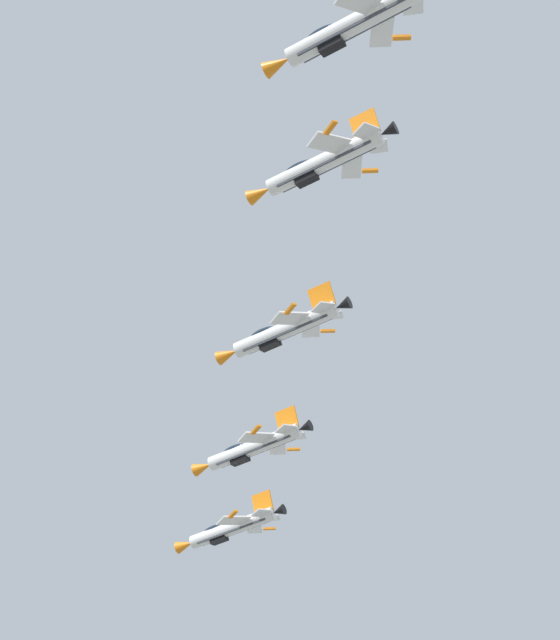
{
  "coord_description": "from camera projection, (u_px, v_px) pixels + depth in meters",
  "views": [
    {
      "loc": [
        0.61,
        1.26,
        1.92
      ],
      "look_at": [
        -25.04,
        71.56,
        86.38
      ],
      "focal_mm": 59.56,
      "sensor_mm": 36.0,
      "label": 1
    }
  ],
  "objects": [
    {
      "name": "fighter_jet_lead",
      "position": [
        231.0,
        529.0,
        134.34
      ],
      "size": [
        15.91,
        9.86,
        4.99
      ],
      "rotation": [
        0.0,
        -0.39,
        1.4
      ],
      "color": "white"
    },
    {
      "name": "fighter_jet_right_wing",
      "position": [
        284.0,
        331.0,
        111.29
      ],
      "size": [
        15.91,
        9.37,
        5.37
      ],
      "rotation": [
        0.0,
        -0.51,
        1.4
      ],
      "color": "white"
    },
    {
      "name": "fighter_jet_left_outer",
      "position": [
        322.0,
        163.0,
        100.81
      ],
      "size": [
        15.91,
        9.62,
        5.2
      ],
      "rotation": [
        0.0,
        -0.45,
        1.4
      ],
      "color": "white"
    },
    {
      "name": "fighter_jet_right_outer",
      "position": [
        349.0,
        27.0,
        88.54
      ],
      "size": [
        15.91,
        9.39,
        5.36
      ],
      "rotation": [
        0.0,
        -0.5,
        1.4
      ],
      "color": "white"
    },
    {
      "name": "fighter_jet_left_wing",
      "position": [
        252.0,
        448.0,
        124.61
      ],
      "size": [
        15.91,
        9.81,
        5.04
      ],
      "rotation": [
        0.0,
        -0.4,
        1.4
      ],
      "color": "white"
    }
  ]
}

